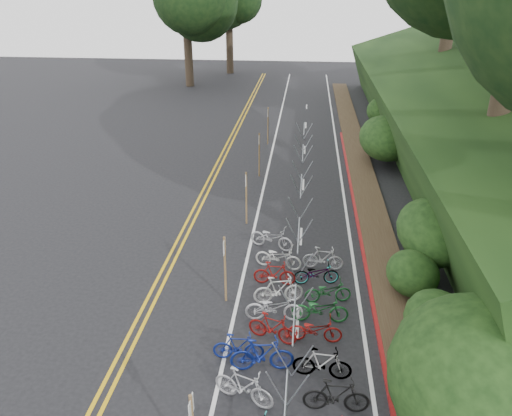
# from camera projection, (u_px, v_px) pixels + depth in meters

# --- Properties ---
(ground) EXTENTS (120.00, 120.00, 0.00)m
(ground) POSITION_uv_depth(u_px,v_px,m) (173.00, 412.00, 12.86)
(ground) COLOR black
(ground) RESTS_ON ground
(road_markings) EXTENTS (7.47, 80.00, 0.01)m
(road_markings) POSITION_uv_depth(u_px,v_px,m) (245.00, 233.00, 21.91)
(road_markings) COLOR gold
(road_markings) RESTS_ON ground
(red_curb) EXTENTS (0.25, 28.00, 0.10)m
(red_curb) POSITION_uv_depth(u_px,v_px,m) (358.00, 218.00, 23.15)
(red_curb) COLOR maroon
(red_curb) RESTS_ON ground
(embankment) EXTENTS (14.30, 48.14, 9.11)m
(embankment) POSITION_uv_depth(u_px,v_px,m) (483.00, 128.00, 27.77)
(embankment) COLOR black
(embankment) RESTS_ON ground
(bike_racks_rest) EXTENTS (1.14, 23.00, 1.17)m
(bike_racks_rest) POSITION_uv_depth(u_px,v_px,m) (301.00, 191.00, 23.96)
(bike_racks_rest) COLOR #9297A2
(bike_racks_rest) RESTS_ON ground
(signposts_rest) EXTENTS (0.08, 18.40, 2.50)m
(signposts_rest) POSITION_uv_depth(u_px,v_px,m) (253.00, 171.00, 24.84)
(signposts_rest) COLOR brown
(signposts_rest) RESTS_ON ground
(bike_front) EXTENTS (0.49, 1.52, 0.91)m
(bike_front) POSITION_uv_depth(u_px,v_px,m) (238.00, 347.00, 14.48)
(bike_front) COLOR navy
(bike_front) RESTS_ON ground
(bike_valet) EXTENTS (3.27, 13.84, 1.10)m
(bike_valet) POSITION_uv_depth(u_px,v_px,m) (291.00, 339.00, 14.72)
(bike_valet) COLOR black
(bike_valet) RESTS_ON ground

